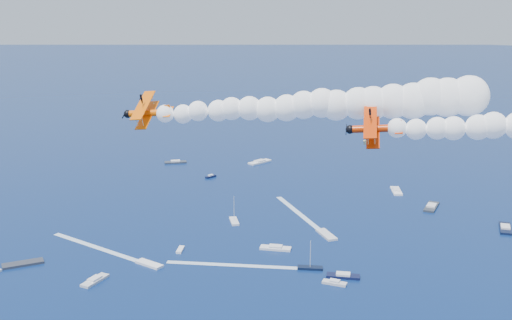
% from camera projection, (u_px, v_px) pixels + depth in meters
% --- Properties ---
extents(biplane_lead, '(10.37, 12.03, 8.87)m').
position_uv_depth(biplane_lead, '(375.00, 129.00, 89.05)').
color(biplane_lead, red).
extents(biplane_trail, '(10.42, 11.96, 8.46)m').
position_uv_depth(biplane_trail, '(149.00, 113.00, 98.53)').
color(biplane_trail, '#FF6205').
extents(smoke_trail_trail, '(51.59, 34.91, 9.55)m').
position_uv_depth(smoke_trail_trail, '(312.00, 105.00, 94.37)').
color(smoke_trail_trail, white).
extents(spectator_boats, '(233.83, 173.59, 0.70)m').
position_uv_depth(spectator_boats, '(315.00, 247.00, 196.08)').
color(spectator_boats, white).
rests_on(spectator_boats, ground).
extents(boat_wakes, '(81.11, 76.06, 0.04)m').
position_uv_depth(boat_wakes, '(212.00, 239.00, 203.02)').
color(boat_wakes, white).
rests_on(boat_wakes, ground).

